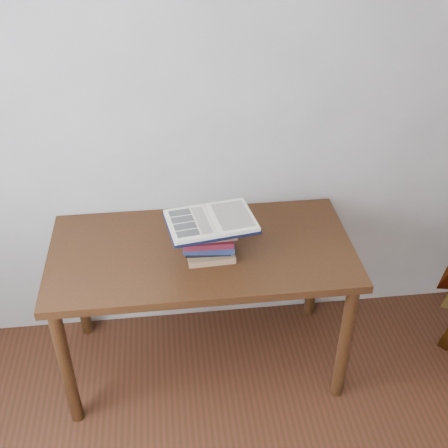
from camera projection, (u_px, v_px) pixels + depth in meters
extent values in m
cube|color=silver|center=(211.00, 108.00, 2.63)|extent=(3.50, 0.04, 2.60)
cube|color=#402710|center=(202.00, 252.00, 2.63)|extent=(1.42, 0.71, 0.04)
cylinder|color=#402710|center=(66.00, 368.00, 2.55)|extent=(0.06, 0.06, 0.72)
cylinder|color=#402710|center=(345.00, 343.00, 2.67)|extent=(0.06, 0.06, 0.72)
cylinder|color=#402710|center=(79.00, 283.00, 3.03)|extent=(0.06, 0.06, 0.72)
cylinder|color=#402710|center=(314.00, 265.00, 3.16)|extent=(0.06, 0.06, 0.72)
cube|color=#A37154|center=(210.00, 253.00, 2.57)|extent=(0.22, 0.16, 0.03)
cube|color=black|center=(208.00, 246.00, 2.56)|extent=(0.21, 0.14, 0.03)
cube|color=navy|center=(209.00, 242.00, 2.54)|extent=(0.25, 0.18, 0.03)
cube|color=maroon|center=(208.00, 237.00, 2.52)|extent=(0.23, 0.17, 0.03)
cube|color=#A37154|center=(210.00, 230.00, 2.52)|extent=(0.23, 0.18, 0.03)
cube|color=#A37154|center=(207.00, 226.00, 2.49)|extent=(0.23, 0.18, 0.03)
cube|color=black|center=(211.00, 223.00, 2.47)|extent=(0.42, 0.32, 0.01)
cube|color=white|center=(190.00, 224.00, 2.44)|extent=(0.22, 0.28, 0.02)
cube|color=white|center=(232.00, 217.00, 2.48)|extent=(0.22, 0.28, 0.02)
cylinder|color=white|center=(211.00, 221.00, 2.46)|extent=(0.05, 0.25, 0.01)
cube|color=black|center=(180.00, 213.00, 2.49)|extent=(0.10, 0.06, 0.00)
cube|color=black|center=(182.00, 219.00, 2.45)|extent=(0.10, 0.06, 0.00)
cube|color=black|center=(185.00, 226.00, 2.41)|extent=(0.10, 0.06, 0.00)
cube|color=black|center=(188.00, 233.00, 2.37)|extent=(0.10, 0.06, 0.00)
cube|color=#C0B4A6|center=(202.00, 220.00, 2.45)|extent=(0.08, 0.21, 0.00)
cube|color=#C0B4A6|center=(233.00, 215.00, 2.48)|extent=(0.18, 0.23, 0.00)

